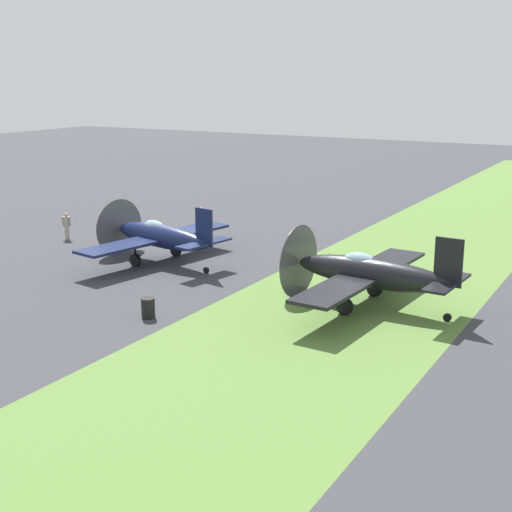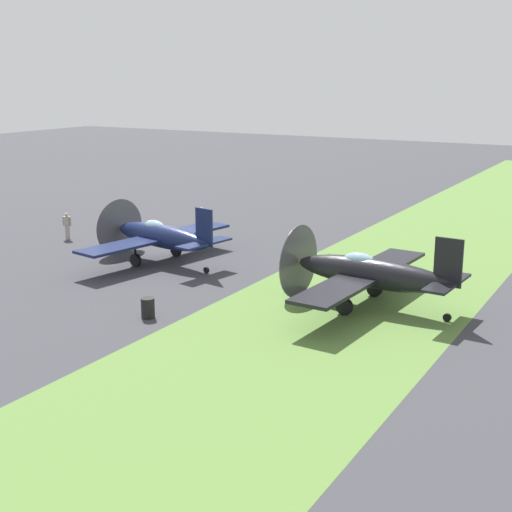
% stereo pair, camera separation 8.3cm
% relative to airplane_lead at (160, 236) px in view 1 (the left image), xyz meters
% --- Properties ---
extents(ground_plane, '(160.00, 160.00, 0.00)m').
position_rel_airplane_lead_xyz_m(ground_plane, '(1.48, 0.54, -1.54)').
color(ground_plane, '#38383D').
extents(grass_verge, '(120.00, 11.00, 0.01)m').
position_rel_airplane_lead_xyz_m(grass_verge, '(1.48, -12.24, -1.53)').
color(grass_verge, '#567A38').
rests_on(grass_verge, ground).
extents(airplane_lead, '(10.38, 8.28, 3.67)m').
position_rel_airplane_lead_xyz_m(airplane_lead, '(0.00, 0.00, 0.00)').
color(airplane_lead, '#141E47').
rests_on(airplane_lead, ground).
extents(airplane_wingman, '(10.81, 8.54, 3.85)m').
position_rel_airplane_lead_xyz_m(airplane_wingman, '(-1.71, -13.13, 0.07)').
color(airplane_wingman, black).
rests_on(airplane_wingman, ground).
extents(ground_crew_chief, '(0.38, 0.62, 1.73)m').
position_rel_airplane_lead_xyz_m(ground_crew_chief, '(1.76, 8.83, -0.63)').
color(ground_crew_chief, '#9E998E').
rests_on(ground_crew_chief, ground).
extents(ground_crew_mechanic, '(0.38, 0.59, 1.73)m').
position_rel_airplane_lead_xyz_m(ground_crew_mechanic, '(7.83, 2.48, -0.63)').
color(ground_crew_mechanic, '#9E998E').
rests_on(ground_crew_mechanic, ground).
extents(fuel_drum, '(0.60, 0.60, 0.90)m').
position_rel_airplane_lead_xyz_m(fuel_drum, '(-7.98, -5.35, -1.09)').
color(fuel_drum, black).
rests_on(fuel_drum, ground).
extents(runway_marker_cone, '(0.36, 0.36, 0.44)m').
position_rel_airplane_lead_xyz_m(runway_marker_cone, '(5.19, -8.10, -1.32)').
color(runway_marker_cone, orange).
rests_on(runway_marker_cone, ground).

